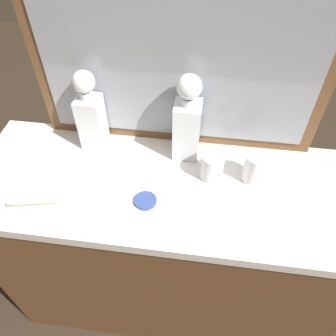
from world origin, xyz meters
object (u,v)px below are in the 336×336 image
at_px(crystal_decanter_left, 91,117).
at_px(silver_brush_center, 35,197).
at_px(crystal_tumbler_right, 255,169).
at_px(crystal_decanter_center, 187,125).
at_px(crystal_tumbler_rear, 212,167).
at_px(porcelain_dish, 145,201).

bearing_deg(crystal_decanter_left, silver_brush_center, -112.27).
relative_size(crystal_tumbler_right, silver_brush_center, 0.63).
bearing_deg(crystal_decanter_center, crystal_decanter_left, 178.73).
xyz_separation_m(crystal_decanter_left, silver_brush_center, (-0.12, -0.29, -0.11)).
bearing_deg(crystal_tumbler_right, crystal_tumbler_rear, -177.56).
bearing_deg(silver_brush_center, crystal_decanter_left, 67.73).
xyz_separation_m(crystal_tumbler_rear, porcelain_dish, (-0.20, -0.14, -0.04)).
distance_m(crystal_tumbler_right, porcelain_dish, 0.37).
distance_m(silver_brush_center, porcelain_dish, 0.35).
distance_m(crystal_decanter_left, crystal_decanter_center, 0.34).
relative_size(crystal_decanter_center, silver_brush_center, 1.91).
distance_m(crystal_decanter_center, porcelain_dish, 0.29).
relative_size(crystal_tumbler_rear, silver_brush_center, 0.58).
bearing_deg(crystal_decanter_center, porcelain_dish, -113.47).
height_order(crystal_decanter_left, crystal_tumbler_right, crystal_decanter_left).
height_order(crystal_tumbler_rear, porcelain_dish, crystal_tumbler_rear).
distance_m(crystal_tumbler_rear, silver_brush_center, 0.58).
bearing_deg(crystal_decanter_left, crystal_tumbler_right, -9.97).
relative_size(crystal_decanter_left, porcelain_dish, 4.20).
height_order(crystal_decanter_left, crystal_decanter_center, crystal_decanter_center).
height_order(crystal_tumbler_right, porcelain_dish, crystal_tumbler_right).
distance_m(crystal_decanter_left, porcelain_dish, 0.36).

